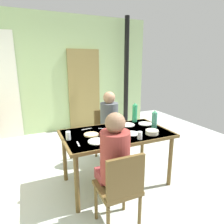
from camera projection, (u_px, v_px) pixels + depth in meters
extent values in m
plane|color=#B5BEB8|center=(97.00, 189.00, 2.70)|extent=(7.00, 7.00, 0.00)
cube|color=#A5C286|center=(58.00, 75.00, 4.75)|extent=(4.65, 0.10, 2.78)
cube|color=olive|center=(84.00, 90.00, 5.01)|extent=(0.80, 0.05, 2.00)
cylinder|color=black|center=(126.00, 74.00, 5.10)|extent=(0.12, 0.12, 2.78)
cube|color=brown|center=(116.00, 134.00, 2.67)|extent=(1.45, 0.85, 0.04)
cube|color=beige|center=(116.00, 132.00, 2.67)|extent=(1.39, 0.81, 0.00)
cylinder|color=brown|center=(77.00, 184.00, 2.19)|extent=(0.06, 0.06, 0.72)
cylinder|color=brown|center=(170.00, 161.00, 2.71)|extent=(0.06, 0.06, 0.72)
cylinder|color=brown|center=(65.00, 157.00, 2.82)|extent=(0.06, 0.06, 0.72)
cylinder|color=brown|center=(142.00, 143.00, 3.34)|extent=(0.06, 0.06, 0.72)
cube|color=brown|center=(117.00, 187.00, 1.99)|extent=(0.40, 0.40, 0.04)
cube|color=brown|center=(126.00, 178.00, 1.78)|extent=(0.38, 0.04, 0.42)
cylinder|color=brown|center=(96.00, 202.00, 2.14)|extent=(0.04, 0.04, 0.41)
cylinder|color=brown|center=(124.00, 194.00, 2.27)|extent=(0.04, 0.04, 0.41)
cylinder|color=brown|center=(140.00, 214.00, 1.97)|extent=(0.04, 0.04, 0.41)
cube|color=brown|center=(108.00, 135.00, 3.43)|extent=(0.40, 0.40, 0.04)
cube|color=brown|center=(104.00, 121.00, 3.54)|extent=(0.38, 0.04, 0.42)
cylinder|color=brown|center=(121.00, 150.00, 3.41)|extent=(0.04, 0.04, 0.41)
cylinder|color=brown|center=(103.00, 154.00, 3.28)|extent=(0.04, 0.04, 0.41)
cylinder|color=brown|center=(113.00, 143.00, 3.71)|extent=(0.04, 0.04, 0.41)
cylinder|color=brown|center=(96.00, 146.00, 3.58)|extent=(0.04, 0.04, 0.41)
cube|color=brown|center=(111.00, 174.00, 2.12)|extent=(0.30, 0.22, 0.12)
cylinder|color=maroon|center=(115.00, 156.00, 1.96)|extent=(0.30, 0.30, 0.52)
sphere|color=#846047|center=(115.00, 123.00, 1.87)|extent=(0.20, 0.20, 0.20)
cube|color=#474C5F|center=(112.00, 135.00, 3.28)|extent=(0.30, 0.22, 0.12)
cylinder|color=#4C5156|center=(109.00, 118.00, 3.31)|extent=(0.30, 0.30, 0.52)
sphere|color=#A87A5B|center=(109.00, 98.00, 3.23)|extent=(0.20, 0.20, 0.20)
cylinder|color=#29985E|center=(135.00, 113.00, 3.12)|extent=(0.08, 0.08, 0.27)
cone|color=#31985C|center=(135.00, 104.00, 3.09)|extent=(0.05, 0.05, 0.04)
cylinder|color=#3E8C71|center=(154.00, 121.00, 2.79)|extent=(0.08, 0.08, 0.24)
cone|color=#3F9766|center=(155.00, 111.00, 2.75)|extent=(0.05, 0.05, 0.04)
cylinder|color=#ECE9C8|center=(152.00, 132.00, 2.60)|extent=(0.17, 0.17, 0.05)
cylinder|color=white|center=(127.00, 125.00, 2.97)|extent=(0.22, 0.22, 0.01)
cylinder|color=white|center=(131.00, 134.00, 2.61)|extent=(0.20, 0.20, 0.01)
cylinder|color=white|center=(97.00, 141.00, 2.35)|extent=(0.22, 0.22, 0.01)
cylinder|color=white|center=(145.00, 124.00, 3.03)|extent=(0.20, 0.20, 0.01)
cylinder|color=silver|center=(140.00, 135.00, 2.42)|extent=(0.06, 0.06, 0.10)
cylinder|color=silver|center=(68.00, 136.00, 2.40)|extent=(0.06, 0.06, 0.10)
cylinder|color=#DBB77A|center=(91.00, 135.00, 2.56)|extent=(0.19, 0.19, 0.02)
cube|color=silver|center=(121.00, 141.00, 2.38)|extent=(0.12, 0.11, 0.00)
cube|color=silver|center=(87.00, 129.00, 2.80)|extent=(0.15, 0.04, 0.00)
cube|color=silver|center=(78.00, 144.00, 2.28)|extent=(0.03, 0.15, 0.00)
cube|color=silver|center=(103.00, 129.00, 2.81)|extent=(0.14, 0.09, 0.00)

